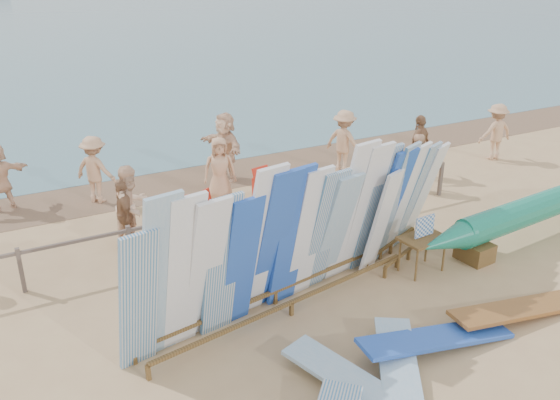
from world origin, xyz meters
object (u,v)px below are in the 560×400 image
beachgoer_6 (220,169)px  beachgoer_3 (95,170)px  flat_board_a (365,398)px  vendor_table (422,253)px  stroller (269,196)px  beachgoer_9 (344,141)px  side_surfboard_rack (404,205)px  beach_chair_right (212,221)px  beachgoer_5 (225,147)px  beachgoer_4 (124,214)px  beachgoer_8 (415,162)px  outrigger_canoe (537,209)px  beachgoer_10 (419,146)px  flat_board_d (435,348)px  beachgoer_2 (132,206)px  beach_chair_left (201,226)px  flat_board_b (400,388)px  flat_board_c (518,317)px  main_surfboard_rack (283,243)px  beachgoer_extra_0 (496,132)px

beachgoer_6 → beachgoer_3: (-2.73, 1.37, 0.02)m
flat_board_a → vendor_table: bearing=18.8°
vendor_table → stroller: size_ratio=1.09×
vendor_table → beachgoer_9: 5.80m
side_surfboard_rack → beachgoer_6: 4.97m
vendor_table → beachgoer_9: beachgoer_9 is taller
beach_chair_right → vendor_table: bearing=-85.8°
stroller → beachgoer_3: (-3.47, 2.62, 0.41)m
beachgoer_5 → beachgoer_4: bearing=-62.1°
stroller → beachgoer_3: 4.37m
beachgoer_8 → outrigger_canoe: bearing=108.9°
vendor_table → beachgoer_10: beachgoer_10 is taller
beachgoer_4 → beachgoer_3: (0.01, 2.82, 0.09)m
outrigger_canoe → beachgoer_4: bearing=149.9°
beachgoer_3 → flat_board_d: bearing=159.1°
beachgoer_2 → side_surfboard_rack: bearing=-65.2°
outrigger_canoe → beach_chair_left: size_ratio=7.71×
flat_board_a → beachgoer_4: size_ratio=1.77×
flat_board_b → beach_chair_right: (-0.43, 6.09, 0.27)m
stroller → beachgoer_9: (3.16, 1.56, 0.46)m
side_surfboard_rack → beachgoer_3: 7.61m
outrigger_canoe → beach_chair_left: 7.33m
beach_chair_left → beachgoer_5: beachgoer_5 is taller
flat_board_a → beachgoer_4: bearing=86.3°
beachgoer_2 → outrigger_canoe: bearing=-57.0°
stroller → beachgoer_2: size_ratio=0.61×
beachgoer_8 → beachgoer_9: beachgoer_9 is taller
flat_board_c → beachgoer_4: (-5.27, 5.75, 0.76)m
side_surfboard_rack → beachgoer_6: (-2.09, 4.50, -0.34)m
beachgoer_6 → main_surfboard_rack: bearing=-85.3°
side_surfboard_rack → beachgoer_5: size_ratio=1.37×
flat_board_b → beachgoer_3: size_ratio=1.59×
flat_board_d → beach_chair_right: bearing=20.4°
flat_board_c → beachgoer_9: size_ratio=1.51×
beach_chair_right → beachgoer_6: bearing=26.3°
beachgoer_8 → beachgoer_extra_0: 3.87m
beachgoer_4 → beachgoer_6: bearing=120.2°
beachgoer_8 → main_surfboard_rack: bearing=40.6°
vendor_table → beachgoer_5: beachgoer_5 is taller
outrigger_canoe → beachgoer_9: beachgoer_9 is taller
beachgoer_10 → beachgoer_9: 2.05m
main_surfboard_rack → flat_board_a: size_ratio=2.16×
main_surfboard_rack → outrigger_canoe: bearing=-10.7°
flat_board_b → beachgoer_2: 6.70m
beachgoer_6 → beachgoer_extra_0: size_ratio=0.98×
flat_board_a → beachgoer_10: 9.32m
outrigger_canoe → beachgoer_8: (-0.53, 3.41, 0.11)m
flat_board_b → beachgoer_2: size_ratio=1.52×
beachgoer_2 → beachgoer_9: (6.46, 1.70, 0.00)m
main_surfboard_rack → stroller: bearing=56.1°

